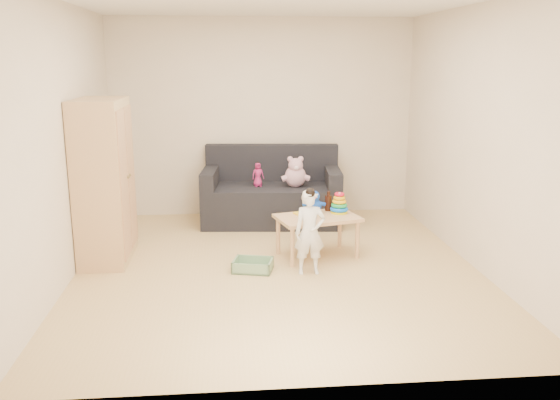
{
  "coord_description": "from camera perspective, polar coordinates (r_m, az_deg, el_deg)",
  "views": [
    {
      "loc": [
        -0.49,
        -5.65,
        2.07
      ],
      "look_at": [
        0.05,
        0.25,
        0.65
      ],
      "focal_mm": 38.0,
      "sensor_mm": 36.0,
      "label": 1
    }
  ],
  "objects": [
    {
      "name": "room",
      "position": [
        5.73,
        -0.27,
        5.74
      ],
      "size": [
        4.5,
        4.5,
        4.5
      ],
      "color": "tan",
      "rests_on": "ground"
    },
    {
      "name": "blue_plush",
      "position": [
        6.39,
        3.29,
        -0.14
      ],
      "size": [
        0.24,
        0.21,
        0.25
      ],
      "primitive_type": null,
      "rotation": [
        0.0,
        0.0,
        0.26
      ],
      "color": "blue",
      "rests_on": "play_table"
    },
    {
      "name": "storage_bin",
      "position": [
        5.96,
        -2.63,
        -6.28
      ],
      "size": [
        0.44,
        0.37,
        0.11
      ],
      "primitive_type": null,
      "rotation": [
        0.0,
        0.0,
        -0.24
      ],
      "color": "gray",
      "rests_on": "ground"
    },
    {
      "name": "ring_stacker",
      "position": [
        6.41,
        5.72,
        -0.46
      ],
      "size": [
        0.2,
        0.2,
        0.23
      ],
      "color": "yellow",
      "rests_on": "play_table"
    },
    {
      "name": "toddler",
      "position": [
        5.79,
        2.88,
        -3.23
      ],
      "size": [
        0.31,
        0.21,
        0.81
      ],
      "primitive_type": "imported",
      "rotation": [
        0.0,
        0.0,
        0.02
      ],
      "color": "white",
      "rests_on": "ground"
    },
    {
      "name": "yellow_book",
      "position": [
        6.34,
        2.52,
        -1.34
      ],
      "size": [
        0.27,
        0.27,
        0.02
      ],
      "primitive_type": "cube",
      "rotation": [
        0.0,
        0.0,
        0.4
      ],
      "color": "yellow",
      "rests_on": "play_table"
    },
    {
      "name": "doll",
      "position": [
        7.48,
        -2.14,
        2.43
      ],
      "size": [
        0.17,
        0.13,
        0.3
      ],
      "primitive_type": "imported",
      "rotation": [
        0.0,
        0.0,
        0.22
      ],
      "color": "#B02163",
      "rests_on": "sofa"
    },
    {
      "name": "wardrobe",
      "position": [
        6.38,
        -16.58,
        1.78
      ],
      "size": [
        0.47,
        0.93,
        1.68
      ],
      "primitive_type": "cube",
      "color": "tan",
      "rests_on": "ground"
    },
    {
      "name": "sofa",
      "position": [
        7.62,
        -0.81,
        -0.4
      ],
      "size": [
        1.81,
        1.02,
        0.49
      ],
      "primitive_type": "cube",
      "rotation": [
        0.0,
        0.0,
        -0.09
      ],
      "color": "black",
      "rests_on": "ground"
    },
    {
      "name": "pink_bear",
      "position": [
        7.47,
        1.49,
        2.52
      ],
      "size": [
        0.3,
        0.26,
        0.33
      ],
      "primitive_type": null,
      "rotation": [
        0.0,
        0.0,
        0.06
      ],
      "color": "#CE98AD",
      "rests_on": "sofa"
    },
    {
      "name": "play_table",
      "position": [
        6.34,
        3.61,
        -3.51
      ],
      "size": [
        0.95,
        0.73,
        0.44
      ],
      "primitive_type": "cube",
      "rotation": [
        0.0,
        0.0,
        0.26
      ],
      "color": "tan",
      "rests_on": "ground"
    },
    {
      "name": "wooden_figure",
      "position": [
        6.19,
        3.25,
        -1.22
      ],
      "size": [
        0.05,
        0.05,
        0.12
      ],
      "primitive_type": null,
      "rotation": [
        0.0,
        0.0,
        0.2
      ],
      "color": "brown",
      "rests_on": "play_table"
    },
    {
      "name": "brown_bottle",
      "position": [
        6.5,
        4.68,
        -0.23
      ],
      "size": [
        0.07,
        0.07,
        0.22
      ],
      "color": "black",
      "rests_on": "play_table"
    }
  ]
}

